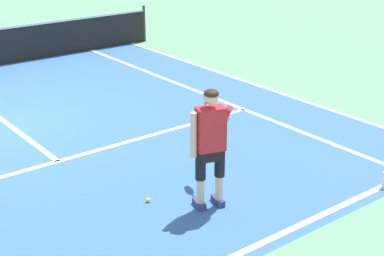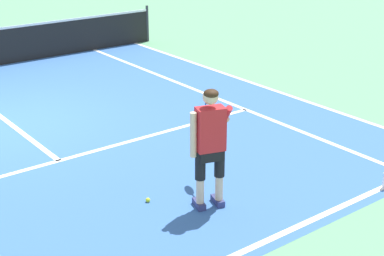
% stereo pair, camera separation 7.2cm
% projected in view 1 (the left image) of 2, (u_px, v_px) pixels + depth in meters
% --- Properties ---
extents(ground_plane, '(80.00, 80.00, 0.00)m').
position_uv_depth(ground_plane, '(8.00, 124.00, 11.05)').
color(ground_plane, '#609E70').
extents(court_inner_surface, '(10.98, 10.59, 0.00)m').
position_uv_depth(court_inner_surface, '(26.00, 137.00, 10.42)').
color(court_inner_surface, '#3866A8').
rests_on(court_inner_surface, ground).
extents(line_service, '(8.23, 0.10, 0.01)m').
position_uv_depth(line_service, '(58.00, 161.00, 9.46)').
color(line_service, white).
rests_on(line_service, ground).
extents(line_singles_right, '(0.10, 10.19, 0.01)m').
position_uv_depth(line_singles_right, '(204.00, 94.00, 12.77)').
color(line_singles_right, white).
rests_on(line_singles_right, ground).
extents(line_doubles_right, '(0.10, 10.19, 0.01)m').
position_uv_depth(line_doubles_right, '(249.00, 83.00, 13.56)').
color(line_doubles_right, white).
rests_on(line_doubles_right, ground).
extents(tennis_player, '(0.89, 1.03, 1.71)m').
position_uv_depth(tennis_player, '(210.00, 140.00, 7.74)').
color(tennis_player, navy).
rests_on(tennis_player, ground).
extents(tennis_ball_near_feet, '(0.07, 0.07, 0.07)m').
position_uv_depth(tennis_ball_near_feet, '(148.00, 200.00, 8.17)').
color(tennis_ball_near_feet, '#CCE02D').
rests_on(tennis_ball_near_feet, ground).
extents(water_bottle, '(0.07, 0.07, 0.24)m').
position_uv_depth(water_bottle, '(384.00, 180.00, 8.57)').
color(water_bottle, white).
rests_on(water_bottle, ground).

